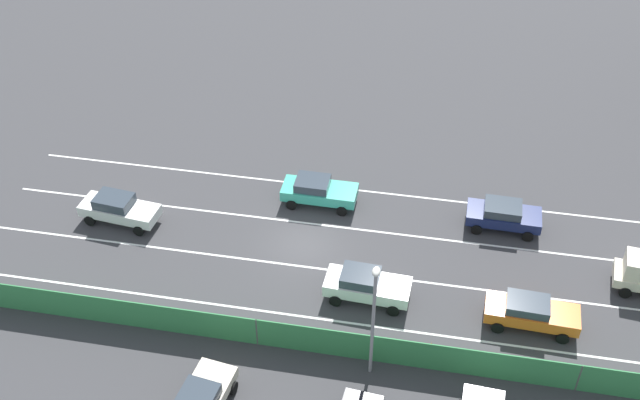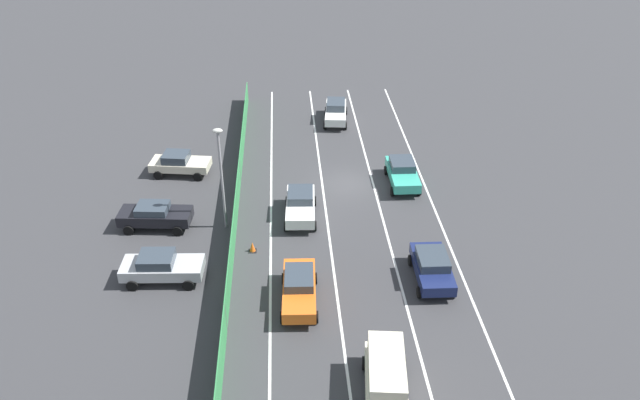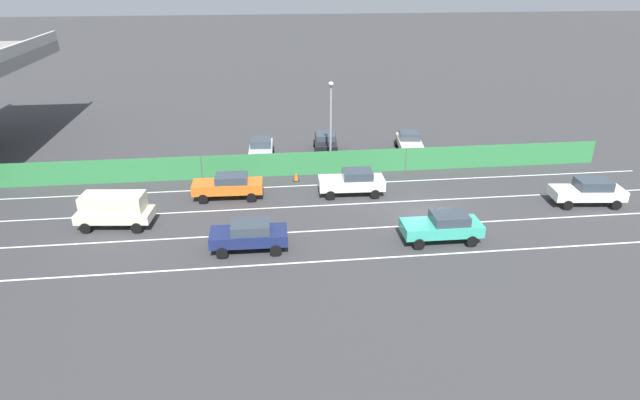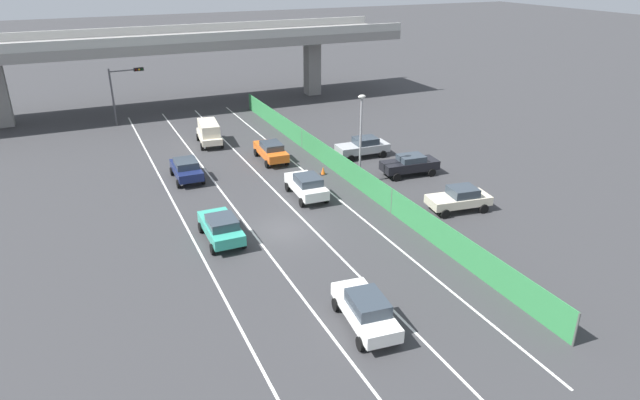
% 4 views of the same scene
% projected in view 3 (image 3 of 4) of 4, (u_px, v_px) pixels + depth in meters
% --- Properties ---
extents(ground_plane, '(300.00, 300.00, 0.00)m').
position_uv_depth(ground_plane, '(424.00, 212.00, 34.34)').
color(ground_plane, '#38383A').
extents(lane_line_left_edge, '(0.14, 49.72, 0.01)m').
position_uv_depth(lane_line_left_edge, '(329.00, 261.00, 28.68)').
color(lane_line_left_edge, silver).
rests_on(lane_line_left_edge, ground).
extents(lane_line_mid_left, '(0.14, 49.72, 0.01)m').
position_uv_depth(lane_line_mid_left, '(321.00, 231.00, 31.95)').
color(lane_line_mid_left, silver).
rests_on(lane_line_mid_left, ground).
extents(lane_line_mid_right, '(0.14, 49.72, 0.01)m').
position_uv_depth(lane_line_mid_right, '(314.00, 206.00, 35.22)').
color(lane_line_mid_right, silver).
rests_on(lane_line_mid_right, ground).
extents(lane_line_right_edge, '(0.14, 49.72, 0.01)m').
position_uv_depth(lane_line_right_edge, '(309.00, 185.00, 38.49)').
color(lane_line_right_edge, silver).
rests_on(lane_line_right_edge, ground).
extents(green_fence, '(0.10, 45.82, 1.77)m').
position_uv_depth(green_fence, '(306.00, 163.00, 40.11)').
color(green_fence, '#338447').
rests_on(green_fence, ground).
extents(car_hatchback_white, '(2.32, 4.74, 1.72)m').
position_uv_depth(car_hatchback_white, '(589.00, 191.00, 35.10)').
color(car_hatchback_white, silver).
rests_on(car_hatchback_white, ground).
extents(car_taxi_orange, '(2.08, 4.71, 1.64)m').
position_uv_depth(car_taxi_orange, '(229.00, 185.00, 36.10)').
color(car_taxi_orange, orange).
rests_on(car_taxi_orange, ground).
extents(car_sedan_navy, '(2.14, 4.26, 1.63)m').
position_uv_depth(car_sedan_navy, '(249.00, 234.00, 29.53)').
color(car_sedan_navy, navy).
rests_on(car_sedan_navy, ground).
extents(car_van_cream, '(2.40, 4.57, 2.08)m').
position_uv_depth(car_van_cream, '(114.00, 208.00, 32.01)').
color(car_van_cream, beige).
rests_on(car_van_cream, ground).
extents(car_sedan_white, '(2.20, 4.51, 1.71)m').
position_uv_depth(car_sedan_white, '(353.00, 181.00, 36.67)').
color(car_sedan_white, white).
rests_on(car_sedan_white, ground).
extents(car_taxi_teal, '(2.10, 4.48, 1.66)m').
position_uv_depth(car_taxi_teal, '(443.00, 226.00, 30.48)').
color(car_taxi_teal, teal).
rests_on(car_taxi_teal, ground).
extents(parked_sedan_cream, '(4.42, 2.52, 1.64)m').
position_uv_depth(parked_sedan_cream, '(409.00, 141.00, 45.10)').
color(parked_sedan_cream, beige).
rests_on(parked_sedan_cream, ground).
extents(parked_sedan_dark, '(4.61, 2.32, 1.62)m').
position_uv_depth(parked_sedan_dark, '(326.00, 142.00, 44.89)').
color(parked_sedan_dark, black).
rests_on(parked_sedan_dark, ground).
extents(parked_wagon_silver, '(4.55, 2.23, 1.69)m').
position_uv_depth(parked_wagon_silver, '(261.00, 149.00, 43.20)').
color(parked_wagon_silver, '#B2B5B7').
rests_on(parked_wagon_silver, ground).
extents(street_lamp, '(0.60, 0.36, 6.77)m').
position_uv_depth(street_lamp, '(331.00, 118.00, 39.61)').
color(street_lamp, gray).
rests_on(street_lamp, ground).
extents(traffic_cone, '(0.47, 0.47, 0.64)m').
position_uv_depth(traffic_cone, '(296.00, 177.00, 39.25)').
color(traffic_cone, orange).
rests_on(traffic_cone, ground).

